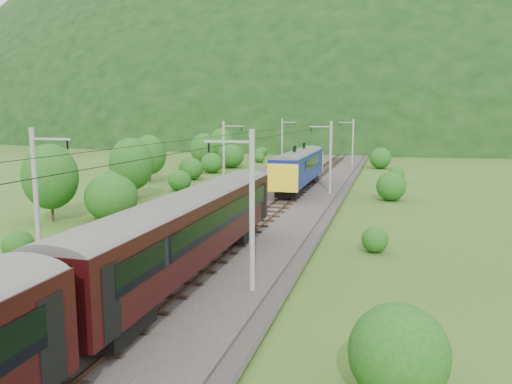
# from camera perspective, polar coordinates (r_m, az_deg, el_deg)

# --- Properties ---
(ground) EXTENTS (600.00, 600.00, 0.00)m
(ground) POSITION_cam_1_polar(r_m,az_deg,el_deg) (27.76, -13.08, -10.30)
(ground) COLOR #314F18
(ground) RESTS_ON ground
(railbed) EXTENTS (14.00, 220.00, 0.30)m
(railbed) POSITION_cam_1_polar(r_m,az_deg,el_deg) (36.44, -5.62, -5.25)
(railbed) COLOR #38332D
(railbed) RESTS_ON ground
(track_left) EXTENTS (2.40, 220.00, 0.27)m
(track_left) POSITION_cam_1_polar(r_m,az_deg,el_deg) (37.29, -9.09, -4.65)
(track_left) COLOR brown
(track_left) RESTS_ON railbed
(track_right) EXTENTS (2.40, 220.00, 0.27)m
(track_right) POSITION_cam_1_polar(r_m,az_deg,el_deg) (35.62, -2.00, -5.18)
(track_right) COLOR brown
(track_right) RESTS_ON railbed
(catenary_left) EXTENTS (2.54, 192.28, 8.00)m
(catenary_left) POSITION_cam_1_polar(r_m,az_deg,el_deg) (58.30, -3.63, 4.39)
(catenary_left) COLOR gray
(catenary_left) RESTS_ON railbed
(catenary_right) EXTENTS (2.54, 192.28, 8.00)m
(catenary_right) POSITION_cam_1_polar(r_m,az_deg,el_deg) (55.58, 8.43, 4.09)
(catenary_right) COLOR gray
(catenary_right) RESTS_ON railbed
(overhead_wires) EXTENTS (4.83, 198.00, 0.03)m
(overhead_wires) POSITION_cam_1_polar(r_m,az_deg,el_deg) (35.40, -5.79, 5.72)
(overhead_wires) COLOR black
(overhead_wires) RESTS_ON ground
(mountain_main) EXTENTS (504.00, 360.00, 244.00)m
(mountain_main) POSITION_cam_1_polar(r_m,az_deg,el_deg) (283.43, 12.74, 6.78)
(mountain_main) COLOR black
(mountain_main) RESTS_ON ground
(mountain_ridge) EXTENTS (336.00, 280.00, 132.00)m
(mountain_ridge) POSITION_cam_1_polar(r_m,az_deg,el_deg) (349.31, -7.16, 7.27)
(mountain_ridge) COLOR black
(mountain_ridge) RESTS_ON ground
(hazard_post_near) EXTENTS (0.15, 0.15, 1.40)m
(hazard_post_near) POSITION_cam_1_polar(r_m,az_deg,el_deg) (91.58, 6.85, 3.75)
(hazard_post_near) COLOR red
(hazard_post_near) RESTS_ON railbed
(hazard_post_far) EXTENTS (0.17, 0.17, 1.60)m
(hazard_post_far) POSITION_cam_1_polar(r_m,az_deg,el_deg) (55.83, 2.35, 0.69)
(hazard_post_far) COLOR red
(hazard_post_far) RESTS_ON railbed
(signal) EXTENTS (0.27, 0.27, 2.44)m
(signal) POSITION_cam_1_polar(r_m,az_deg,el_deg) (54.01, -2.64, 1.09)
(signal) COLOR black
(signal) RESTS_ON railbed
(vegetation_left) EXTENTS (13.07, 145.21, 6.61)m
(vegetation_left) POSITION_cam_1_polar(r_m,az_deg,el_deg) (55.70, -14.62, 2.08)
(vegetation_left) COLOR #194B14
(vegetation_left) RESTS_ON ground
(vegetation_right) EXTENTS (5.70, 104.78, 3.21)m
(vegetation_right) POSITION_cam_1_polar(r_m,az_deg,el_deg) (44.53, 13.92, -1.30)
(vegetation_right) COLOR #194B14
(vegetation_right) RESTS_ON ground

